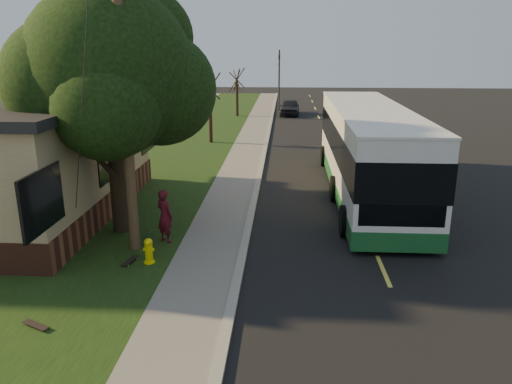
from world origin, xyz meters
TOP-DOWN VIEW (x-y plane):
  - ground at (0.00, 0.00)m, footprint 120.00×120.00m
  - road at (4.00, 10.00)m, footprint 8.00×80.00m
  - curb at (0.00, 10.00)m, footprint 0.25×80.00m
  - sidewalk at (-1.00, 10.00)m, footprint 2.00×80.00m
  - grass_verge at (-4.50, 10.00)m, footprint 5.00×80.00m
  - fire_hydrant at (-2.60, 0.00)m, footprint 0.32×0.32m
  - utility_pole at (-3.31, 0.99)m, footprint 2.86×3.21m
  - leafy_tree at (-4.17, 2.65)m, footprint 6.30×6.00m
  - bare_tree_near at (-3.50, 18.00)m, footprint 1.38×1.21m
  - bare_tree_far at (-3.00, 30.00)m, footprint 1.38×1.21m
  - traffic_signal at (0.50, 34.00)m, footprint 0.18×0.22m
  - transit_bus at (4.59, 7.50)m, footprint 3.08×13.36m
  - skateboarder at (-2.50, 1.61)m, footprint 0.74×0.69m
  - skateboard_main at (-3.15, -0.02)m, footprint 0.33×0.75m
  - skateboard_spare at (-4.21, -3.48)m, footprint 0.72×0.47m
  - dumpster at (-9.50, 5.60)m, footprint 1.61×1.42m
  - distant_car at (1.50, 31.41)m, footprint 1.79×4.12m

SIDE VIEW (x-z plane):
  - ground at x=0.00m, z-range 0.00..0.00m
  - road at x=4.00m, z-range 0.00..0.01m
  - grass_verge at x=-4.50m, z-range 0.00..0.07m
  - sidewalk at x=-1.00m, z-range 0.00..0.08m
  - curb at x=0.00m, z-range 0.00..0.12m
  - skateboard_spare at x=-4.21m, z-range 0.09..0.15m
  - skateboard_main at x=-3.15m, z-range 0.09..0.16m
  - fire_hydrant at x=-2.60m, z-range 0.06..0.80m
  - dumpster at x=-9.50m, z-range 0.04..1.25m
  - distant_car at x=1.50m, z-range 0.00..1.38m
  - skateboarder at x=-2.50m, z-range 0.07..1.77m
  - transit_bus at x=4.59m, z-range 0.12..3.73m
  - bare_tree_far at x=-3.00m, z-range -0.01..4.02m
  - bare_tree_near at x=-3.50m, z-range 0.00..4.30m
  - traffic_signal at x=0.50m, z-range 0.41..5.91m
  - utility_pole at x=-3.31m, z-range 0.10..9.17m
  - leafy_tree at x=-4.17m, z-range 1.27..9.07m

